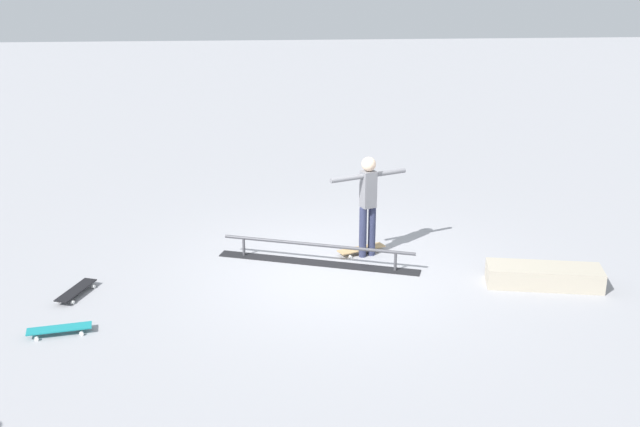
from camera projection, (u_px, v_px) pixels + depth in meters
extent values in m
plane|color=#9E9EA3|center=(340.00, 272.00, 11.83)|extent=(60.00, 60.00, 0.00)
cube|color=black|center=(318.00, 263.00, 12.14)|extent=(3.12, 1.24, 0.01)
cylinder|color=#47474C|center=(395.00, 262.00, 11.81)|extent=(0.04, 0.04, 0.31)
cylinder|color=#47474C|center=(244.00, 247.00, 12.38)|extent=(0.04, 0.04, 0.31)
cylinder|color=#47474C|center=(318.00, 245.00, 12.04)|extent=(2.91, 1.01, 0.05)
cube|color=#B2A893|center=(544.00, 276.00, 11.32)|extent=(1.72, 0.83, 0.29)
cylinder|color=#2D3351|center=(363.00, 232.00, 12.28)|extent=(0.16, 0.16, 0.82)
cylinder|color=#2D3351|center=(372.00, 231.00, 12.34)|extent=(0.16, 0.16, 0.82)
cube|color=slate|center=(368.00, 189.00, 12.08)|extent=(0.27, 0.26, 0.58)
sphere|color=beige|center=(369.00, 164.00, 11.95)|extent=(0.22, 0.22, 0.22)
cylinder|color=slate|center=(347.00, 179.00, 11.85)|extent=(0.54, 0.28, 0.08)
cylinder|color=slate|center=(390.00, 172.00, 12.17)|extent=(0.54, 0.28, 0.08)
cube|color=tan|center=(361.00, 249.00, 12.52)|extent=(0.81, 0.51, 0.02)
cylinder|color=white|center=(350.00, 257.00, 12.32)|extent=(0.06, 0.05, 0.05)
cylinder|color=white|center=(343.00, 252.00, 12.51)|extent=(0.06, 0.05, 0.05)
cylinder|color=white|center=(380.00, 251.00, 12.56)|extent=(0.06, 0.05, 0.05)
cylinder|color=white|center=(372.00, 246.00, 12.75)|extent=(0.06, 0.05, 0.05)
cube|color=black|center=(76.00, 290.00, 11.02)|extent=(0.45, 0.82, 0.02)
cylinder|color=white|center=(73.00, 302.00, 10.76)|extent=(0.05, 0.06, 0.05)
cylinder|color=white|center=(58.00, 301.00, 10.82)|extent=(0.05, 0.06, 0.05)
cylinder|color=white|center=(94.00, 287.00, 11.25)|extent=(0.05, 0.06, 0.05)
cylinder|color=white|center=(80.00, 285.00, 11.31)|extent=(0.05, 0.06, 0.05)
cube|color=teal|center=(59.00, 328.00, 9.92)|extent=(0.82, 0.34, 0.02)
cylinder|color=white|center=(82.00, 326.00, 10.11)|extent=(0.06, 0.04, 0.05)
cylinder|color=white|center=(81.00, 334.00, 9.90)|extent=(0.06, 0.04, 0.05)
cylinder|color=white|center=(38.00, 331.00, 9.98)|extent=(0.06, 0.04, 0.05)
cylinder|color=white|center=(37.00, 339.00, 9.77)|extent=(0.06, 0.04, 0.05)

